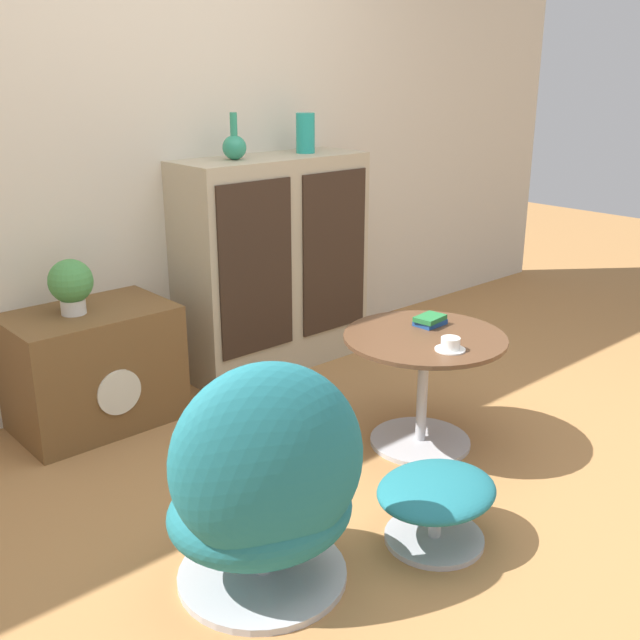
# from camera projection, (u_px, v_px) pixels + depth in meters

# --- Properties ---
(ground_plane) EXTENTS (12.00, 12.00, 0.00)m
(ground_plane) POSITION_uv_depth(u_px,v_px,m) (394.00, 509.00, 2.71)
(ground_plane) COLOR #A87542
(wall_back) EXTENTS (6.40, 0.06, 2.60)m
(wall_back) POSITION_uv_depth(u_px,v_px,m) (143.00, 118.00, 3.45)
(wall_back) COLOR beige
(wall_back) RESTS_ON ground_plane
(sideboard) EXTENTS (1.02, 0.39, 1.10)m
(sideboard) POSITION_uv_depth(u_px,v_px,m) (273.00, 264.00, 3.89)
(sideboard) COLOR tan
(sideboard) RESTS_ON ground_plane
(tv_console) EXTENTS (0.69, 0.46, 0.53)m
(tv_console) POSITION_uv_depth(u_px,v_px,m) (94.00, 368.00, 3.30)
(tv_console) COLOR brown
(tv_console) RESTS_ON ground_plane
(egg_chair) EXTENTS (0.72, 0.70, 0.77)m
(egg_chair) POSITION_uv_depth(u_px,v_px,m) (265.00, 490.00, 2.20)
(egg_chair) COLOR #B7B7BC
(egg_chair) RESTS_ON ground_plane
(ottoman) EXTENTS (0.43, 0.37, 0.24)m
(ottoman) POSITION_uv_depth(u_px,v_px,m) (436.00, 498.00, 2.48)
(ottoman) COLOR #B7B7BC
(ottoman) RESTS_ON ground_plane
(coffee_table) EXTENTS (0.66, 0.66, 0.49)m
(coffee_table) POSITION_uv_depth(u_px,v_px,m) (423.00, 372.00, 3.09)
(coffee_table) COLOR #B7B7BC
(coffee_table) RESTS_ON ground_plane
(vase_leftmost) EXTENTS (0.12, 0.12, 0.22)m
(vase_leftmost) POSITION_uv_depth(u_px,v_px,m) (234.00, 146.00, 3.56)
(vase_leftmost) COLOR #2D8E6B
(vase_leftmost) RESTS_ON sideboard
(vase_inner_left) EXTENTS (0.10, 0.10, 0.20)m
(vase_inner_left) POSITION_uv_depth(u_px,v_px,m) (305.00, 133.00, 3.83)
(vase_inner_left) COLOR teal
(vase_inner_left) RESTS_ON sideboard
(potted_plant) EXTENTS (0.19, 0.19, 0.24)m
(potted_plant) POSITION_uv_depth(u_px,v_px,m) (71.00, 284.00, 3.13)
(potted_plant) COLOR silver
(potted_plant) RESTS_ON tv_console
(teacup) EXTENTS (0.12, 0.12, 0.05)m
(teacup) POSITION_uv_depth(u_px,v_px,m) (450.00, 345.00, 2.87)
(teacup) COLOR white
(teacup) RESTS_ON coffee_table
(book_stack) EXTENTS (0.14, 0.10, 0.04)m
(book_stack) POSITION_uv_depth(u_px,v_px,m) (430.00, 320.00, 3.15)
(book_stack) COLOR #1E478C
(book_stack) RESTS_ON coffee_table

